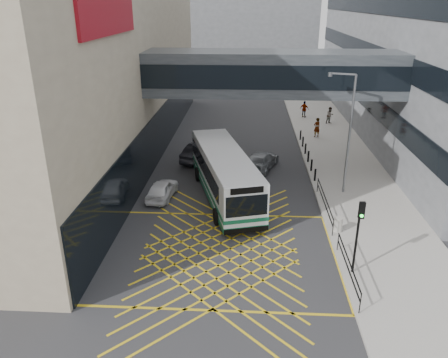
% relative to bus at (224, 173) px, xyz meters
% --- Properties ---
extents(ground, '(120.00, 120.00, 0.00)m').
position_rel_bus_xyz_m(ground, '(0.17, -7.23, -1.69)').
color(ground, '#333335').
extents(building_whsmith, '(24.17, 42.00, 16.00)m').
position_rel_bus_xyz_m(building_whsmith, '(-17.81, 8.77, 6.30)').
color(building_whsmith, tan).
rests_on(building_whsmith, ground).
extents(building_far, '(28.00, 16.00, 18.00)m').
position_rel_bus_xyz_m(building_far, '(-1.83, 52.77, 7.31)').
color(building_far, slate).
rests_on(building_far, ground).
extents(skybridge, '(20.00, 4.10, 3.00)m').
position_rel_bus_xyz_m(skybridge, '(3.17, 4.77, 5.81)').
color(skybridge, '#3A3F44').
rests_on(skybridge, ground).
extents(pavement, '(6.00, 54.00, 0.16)m').
position_rel_bus_xyz_m(pavement, '(9.17, 7.77, -1.61)').
color(pavement, '#ADA89F').
rests_on(pavement, ground).
extents(box_junction, '(12.00, 9.00, 0.01)m').
position_rel_bus_xyz_m(box_junction, '(0.17, -7.23, -1.69)').
color(box_junction, gold).
rests_on(box_junction, ground).
extents(bus, '(5.52, 11.55, 3.16)m').
position_rel_bus_xyz_m(bus, '(0.00, 0.00, 0.00)').
color(bus, silver).
rests_on(bus, ground).
extents(car_white, '(2.06, 4.10, 1.25)m').
position_rel_bus_xyz_m(car_white, '(-4.13, -0.44, -1.07)').
color(car_white, white).
rests_on(car_white, ground).
extents(car_dark, '(3.35, 5.16, 1.51)m').
position_rel_bus_xyz_m(car_dark, '(-2.36, 7.03, -0.94)').
color(car_dark, black).
rests_on(car_dark, ground).
extents(car_silver, '(3.32, 5.00, 1.44)m').
position_rel_bus_xyz_m(car_silver, '(2.57, 5.39, -0.98)').
color(car_silver, gray).
rests_on(car_silver, ground).
extents(traffic_light, '(0.27, 0.44, 3.81)m').
position_rel_bus_xyz_m(traffic_light, '(6.69, -8.79, 0.94)').
color(traffic_light, black).
rests_on(traffic_light, pavement).
extents(street_lamp, '(1.78, 0.74, 7.94)m').
position_rel_bus_xyz_m(street_lamp, '(7.93, 0.95, 2.99)').
color(street_lamp, slate).
rests_on(street_lamp, pavement).
extents(litter_bin, '(0.48, 0.48, 0.84)m').
position_rel_bus_xyz_m(litter_bin, '(6.71, -4.68, -1.12)').
color(litter_bin, '#ADA89E').
rests_on(litter_bin, pavement).
extents(kerb_railings, '(0.05, 12.54, 1.00)m').
position_rel_bus_xyz_m(kerb_railings, '(6.32, -5.45, -0.82)').
color(kerb_railings, black).
rests_on(kerb_railings, pavement).
extents(bollards, '(0.14, 10.14, 0.90)m').
position_rel_bus_xyz_m(bollards, '(6.42, 7.77, -1.08)').
color(bollards, black).
rests_on(bollards, pavement).
extents(pedestrian_a, '(0.89, 0.79, 1.84)m').
position_rel_bus_xyz_m(pedestrian_a, '(8.04, 13.84, -0.61)').
color(pedestrian_a, gray).
rests_on(pedestrian_a, pavement).
extents(pedestrian_b, '(0.98, 0.85, 1.74)m').
position_rel_bus_xyz_m(pedestrian_b, '(10.11, 18.83, -0.66)').
color(pedestrian_b, gray).
rests_on(pedestrian_b, pavement).
extents(pedestrian_c, '(1.18, 0.96, 1.80)m').
position_rel_bus_xyz_m(pedestrian_c, '(7.70, 21.31, -0.63)').
color(pedestrian_c, gray).
rests_on(pedestrian_c, pavement).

